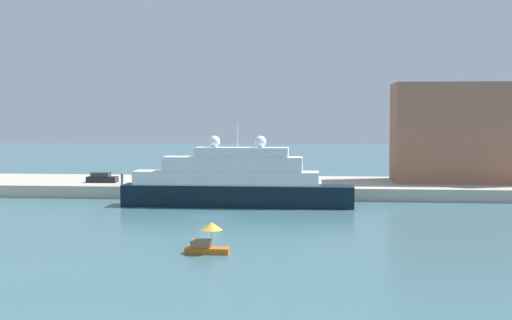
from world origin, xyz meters
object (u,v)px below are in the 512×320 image
(parked_car, at_px, (102,178))
(mooring_bollard, at_px, (204,184))
(large_yacht, at_px, (234,183))
(person_figure, at_px, (122,179))
(harbor_building, at_px, (457,132))
(small_motorboat, at_px, (208,240))

(parked_car, relative_size, mooring_bollard, 6.16)
(large_yacht, height_order, person_figure, large_yacht)
(large_yacht, height_order, parked_car, large_yacht)
(parked_car, height_order, mooring_bollard, parked_car)
(harbor_building, bearing_deg, person_figure, -168.82)
(person_figure, relative_size, mooring_bollard, 2.53)
(parked_car, xyz_separation_m, mooring_bollard, (16.21, -4.82, -0.29))
(harbor_building, xyz_separation_m, mooring_bollard, (-36.86, -11.01, -7.07))
(large_yacht, bearing_deg, harbor_building, 30.26)
(large_yacht, relative_size, small_motorboat, 7.97)
(person_figure, bearing_deg, parked_car, 139.58)
(small_motorboat, distance_m, mooring_bollard, 38.53)
(person_figure, bearing_deg, large_yacht, -26.82)
(large_yacht, height_order, mooring_bollard, large_yacht)
(person_figure, bearing_deg, mooring_bollard, -6.27)
(harbor_building, xyz_separation_m, person_figure, (-48.97, -9.68, -6.58))
(large_yacht, bearing_deg, mooring_bollard, 125.13)
(harbor_building, relative_size, mooring_bollard, 26.38)
(small_motorboat, height_order, harbor_building, harbor_building)
(small_motorboat, distance_m, harbor_building, 58.05)
(harbor_building, distance_m, person_figure, 50.35)
(large_yacht, distance_m, person_figure, 19.45)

